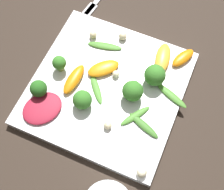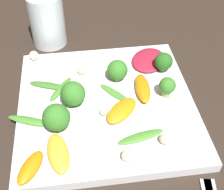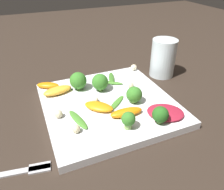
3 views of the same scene
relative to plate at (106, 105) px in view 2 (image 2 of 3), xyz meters
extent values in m
plane|color=#2D231C|center=(0.00, 0.00, -0.01)|extent=(2.40, 2.40, 0.00)
cube|color=white|center=(0.00, 0.00, 0.00)|extent=(0.30, 0.30, 0.02)
cylinder|color=silver|center=(-0.22, -0.10, 0.05)|extent=(0.07, 0.07, 0.11)
ellipsoid|color=maroon|center=(-0.10, 0.10, 0.01)|extent=(0.10, 0.10, 0.01)
ellipsoid|color=orange|center=(-0.02, 0.07, 0.02)|extent=(0.08, 0.03, 0.02)
ellipsoid|color=#FCAD33|center=(0.11, -0.08, 0.02)|extent=(0.08, 0.04, 0.02)
ellipsoid|color=orange|center=(0.03, 0.02, 0.02)|extent=(0.07, 0.07, 0.01)
ellipsoid|color=orange|center=(0.12, -0.12, 0.02)|extent=(0.06, 0.05, 0.01)
cylinder|color=#84AD5B|center=(0.05, -0.08, 0.02)|extent=(0.01, 0.01, 0.01)
sphere|color=#387A28|center=(0.05, -0.08, 0.03)|extent=(0.04, 0.04, 0.04)
cylinder|color=#84AD5B|center=(-0.07, 0.12, 0.02)|extent=(0.01, 0.01, 0.01)
sphere|color=#26601E|center=(-0.07, 0.12, 0.03)|extent=(0.03, 0.03, 0.03)
cylinder|color=#7A9E51|center=(-0.06, 0.03, 0.01)|extent=(0.02, 0.02, 0.01)
sphere|color=#387A28|center=(-0.06, 0.03, 0.03)|extent=(0.04, 0.04, 0.04)
cylinder|color=#84AD5B|center=(0.00, -0.06, 0.02)|extent=(0.01, 0.01, 0.01)
sphere|color=#387A28|center=(0.00, -0.06, 0.03)|extent=(0.04, 0.04, 0.04)
cylinder|color=#84AD5B|center=(0.00, 0.11, 0.02)|extent=(0.02, 0.02, 0.02)
sphere|color=#387A28|center=(0.00, 0.11, 0.03)|extent=(0.03, 0.03, 0.03)
ellipsoid|color=#3D7528|center=(-0.05, -0.10, 0.01)|extent=(0.04, 0.07, 0.01)
ellipsoid|color=#47842D|center=(-0.04, -0.08, 0.01)|extent=(0.06, 0.05, 0.01)
ellipsoid|color=#47842D|center=(0.09, 0.04, 0.01)|extent=(0.03, 0.08, 0.01)
ellipsoid|color=#47842D|center=(-0.01, 0.02, 0.01)|extent=(0.07, 0.06, 0.00)
ellipsoid|color=#47842D|center=(0.03, -0.13, 0.01)|extent=(0.04, 0.08, 0.01)
sphere|color=beige|center=(0.12, 0.02, 0.02)|extent=(0.02, 0.02, 0.02)
sphere|color=beige|center=(0.10, 0.08, 0.02)|extent=(0.02, 0.02, 0.02)
sphere|color=beige|center=(0.03, -0.01, 0.02)|extent=(0.02, 0.02, 0.02)
sphere|color=beige|center=(-0.14, -0.13, 0.02)|extent=(0.02, 0.02, 0.02)
sphere|color=beige|center=(-0.08, -0.04, 0.02)|extent=(0.02, 0.02, 0.02)
camera|label=1|loc=(-0.26, -0.12, 0.58)|focal=50.00mm
camera|label=2|loc=(0.38, -0.04, 0.40)|focal=50.00mm
camera|label=3|loc=(0.16, 0.41, 0.30)|focal=35.00mm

